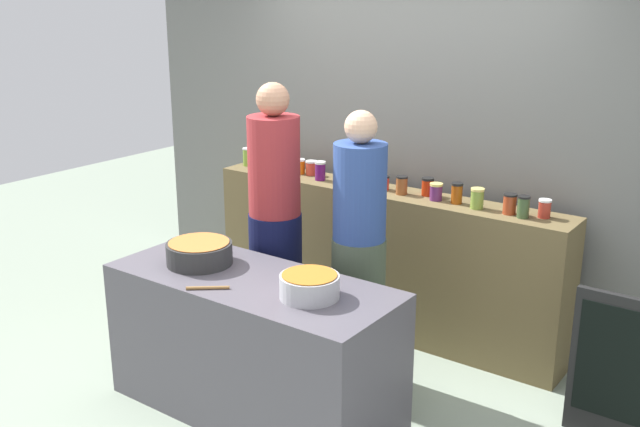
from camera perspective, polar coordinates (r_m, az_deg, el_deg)
The scene contains 26 objects.
ground at distance 4.72m, azimuth -2.56°, elevation -13.30°, with size 12.00×12.00×0.00m, color gray.
storefront_wall at distance 5.36m, azimuth 6.98°, elevation 7.41°, with size 4.80×0.12×3.00m, color slate.
display_shelf at distance 5.32m, azimuth 4.76°, elevation -3.57°, with size 2.70×0.36×1.03m, color brown.
prep_table at distance 4.32m, azimuth -5.14°, elevation -10.14°, with size 1.70×0.70×0.83m, color #544F58.
preserve_jar_0 at distance 5.87m, azimuth -5.57°, elevation 4.39°, with size 0.09×0.09×0.14m.
preserve_jar_1 at distance 5.84m, azimuth -4.55°, elevation 4.23°, with size 0.09×0.09×0.12m.
preserve_jar_2 at distance 5.59m, azimuth -1.57°, elevation 3.66°, with size 0.08×0.08×0.11m.
preserve_jar_3 at distance 5.55m, azimuth -0.67°, elevation 3.54°, with size 0.09×0.09×0.11m.
preserve_jar_4 at distance 5.40m, azimuth 0.02°, elevation 3.32°, with size 0.08×0.08×0.14m.
preserve_jar_5 at distance 5.26m, azimuth 2.25°, elevation 2.98°, with size 0.08×0.08×0.15m.
preserve_jar_6 at distance 5.25m, azimuth 3.49°, elevation 2.84°, with size 0.08×0.08×0.13m.
preserve_jar_7 at distance 5.16m, azimuth 4.91°, elevation 2.39°, with size 0.08×0.08×0.10m.
preserve_jar_8 at distance 5.06m, azimuth 6.32°, elevation 2.19°, with size 0.08×0.08×0.13m.
preserve_jar_9 at distance 5.05m, azimuth 8.31°, elevation 2.07°, with size 0.09×0.09×0.12m.
preserve_jar_10 at distance 4.94m, azimuth 8.94°, elevation 1.68°, with size 0.09×0.09×0.12m.
preserve_jar_11 at distance 4.89m, azimuth 10.51°, elevation 1.56°, with size 0.08×0.08×0.14m.
preserve_jar_12 at distance 4.80m, azimuth 12.03°, elevation 1.15°, with size 0.09×0.09×0.13m.
preserve_jar_13 at distance 4.73m, azimuth 14.43°, elevation 0.73°, with size 0.09×0.09×0.13m.
preserve_jar_14 at distance 4.67m, azimuth 15.42°, elevation 0.50°, with size 0.08×0.08×0.14m.
preserve_jar_15 at distance 4.72m, azimuth 16.94°, elevation 0.38°, with size 0.08×0.08×0.11m.
cooking_pot_left at distance 4.39m, azimuth -9.29°, elevation -3.02°, with size 0.39×0.39×0.13m.
cooking_pot_center at distance 3.87m, azimuth -0.82°, elevation -5.62°, with size 0.32×0.32×0.13m.
wooden_spoon at distance 4.03m, azimuth -8.65°, elevation -5.69°, with size 0.02×0.02×0.23m, color #9E703D.
cook_with_tongs at distance 4.73m, azimuth -3.46°, elevation -2.00°, with size 0.34×0.34×1.84m.
cook_in_cap at distance 4.48m, azimuth 3.00°, elevation -3.89°, with size 0.33×0.33×1.72m.
chalkboard_sign at distance 4.33m, azimuth 22.03°, elevation -11.13°, with size 0.51×0.05×0.86m.
Camera 1 is at (2.56, -3.18, 2.39)m, focal length 41.47 mm.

